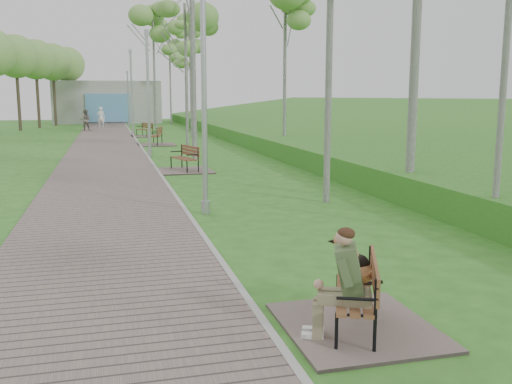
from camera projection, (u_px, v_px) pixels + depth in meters
ground at (244, 296)px, 7.47m from camera, size 120.00×120.00×0.00m
walkway at (106, 150)px, 27.55m from camera, size 3.50×67.00×0.04m
kerb at (143, 149)px, 27.99m from camera, size 0.10×67.00×0.05m
embankment at (379, 147)px, 29.54m from camera, size 14.00×70.00×1.60m
building_north at (108, 102)px, 55.41m from camera, size 10.00×5.20×4.00m
bench_main at (353, 297)px, 6.31m from camera, size 1.64×1.82×1.43m
bench_second at (185, 165)px, 19.84m from camera, size 1.79×1.99×1.10m
bench_third at (156, 141)px, 30.48m from camera, size 1.95×2.17×1.20m
bench_far at (145, 133)px, 36.93m from camera, size 1.76×1.96×1.08m
lamp_post_near at (204, 104)px, 12.27m from camera, size 0.20×0.20×5.16m
lamp_post_second at (148, 98)px, 24.20m from camera, size 0.21×0.21×5.33m
lamp_post_third at (132, 95)px, 38.09m from camera, size 0.22×0.22×5.64m
lamp_post_far at (128, 101)px, 48.32m from camera, size 0.18×0.18×4.67m
pedestrian_near at (101, 117)px, 46.99m from camera, size 0.71×0.55×1.71m
pedestrian_far at (85, 120)px, 42.81m from camera, size 0.86×0.70×1.62m
birch_mid_b at (285, 7)px, 24.17m from camera, size 2.41×2.41×8.05m
birch_mid_c at (185, 32)px, 24.88m from camera, size 2.27×2.27×6.82m
birch_far_b at (190, 46)px, 35.56m from camera, size 2.33×2.33×7.25m
birch_far_c at (186, 39)px, 42.55m from camera, size 2.51×2.51×8.64m
birch_distant_a at (153, 29)px, 43.99m from camera, size 2.95×2.95×9.76m
birch_distant_b at (169, 42)px, 51.90m from camera, size 2.41×2.41×9.52m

